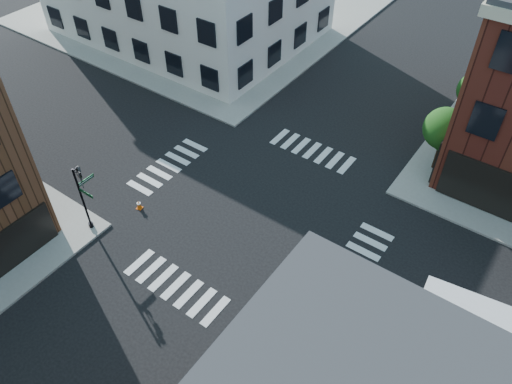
{
  "coord_description": "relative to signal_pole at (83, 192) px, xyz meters",
  "views": [
    {
      "loc": [
        12.57,
        -17.26,
        21.8
      ],
      "look_at": [
        0.79,
        -0.8,
        2.5
      ],
      "focal_mm": 35.0,
      "sensor_mm": 36.0,
      "label": 1
    }
  ],
  "objects": [
    {
      "name": "tree_near",
      "position": [
        14.28,
        16.65,
        0.3
      ],
      "size": [
        2.69,
        2.69,
        4.49
      ],
      "color": "black",
      "rests_on": "ground"
    },
    {
      "name": "traffic_cone",
      "position": [
        1.02,
        2.69,
        -2.55
      ],
      "size": [
        0.41,
        0.41,
        0.63
      ],
      "rotation": [
        0.0,
        0.0,
        0.22
      ],
      "color": "#F05A0A",
      "rests_on": "ground"
    },
    {
      "name": "ground",
      "position": [
        6.72,
        6.68,
        -2.86
      ],
      "size": [
        120.0,
        120.0,
        0.0
      ],
      "primitive_type": "plane",
      "color": "black",
      "rests_on": "ground"
    },
    {
      "name": "sidewalk_nw",
      "position": [
        -14.28,
        27.68,
        -2.78
      ],
      "size": [
        30.0,
        30.0,
        0.15
      ],
      "primitive_type": "cube",
      "color": "gray",
      "rests_on": "ground"
    },
    {
      "name": "tree_far",
      "position": [
        14.28,
        22.65,
        0.02
      ],
      "size": [
        2.43,
        2.43,
        4.07
      ],
      "color": "black",
      "rests_on": "ground"
    },
    {
      "name": "signal_pole",
      "position": [
        0.0,
        0.0,
        0.0
      ],
      "size": [
        1.29,
        1.24,
        4.6
      ],
      "color": "black",
      "rests_on": "ground"
    },
    {
      "name": "box_truck",
      "position": [
        20.14,
        3.94,
        -0.9
      ],
      "size": [
        8.53,
        3.59,
        3.77
      ],
      "rotation": [
        0.0,
        0.0,
        0.14
      ],
      "color": "silver",
      "rests_on": "ground"
    }
  ]
}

